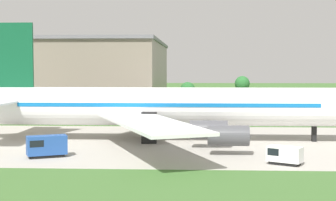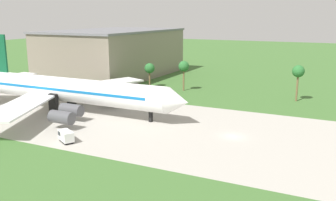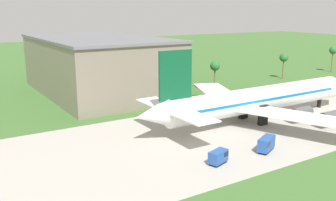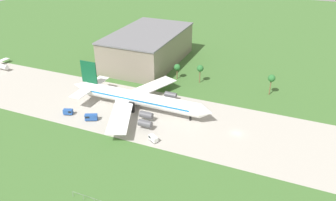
{
  "view_description": "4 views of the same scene",
  "coord_description": "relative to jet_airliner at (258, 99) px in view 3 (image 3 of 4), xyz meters",
  "views": [
    {
      "loc": [
        -40.81,
        -83.04,
        12.42
      ],
      "look_at": [
        -45.09,
        2.26,
        6.72
      ],
      "focal_mm": 55.0,
      "sensor_mm": 36.0,
      "label": 1
    },
    {
      "loc": [
        20.55,
        -73.74,
        25.08
      ],
      "look_at": [
        -16.36,
        2.26,
        5.72
      ],
      "focal_mm": 40.0,
      "sensor_mm": 36.0,
      "label": 2
    },
    {
      "loc": [
        -116.0,
        -64.51,
        27.93
      ],
      "look_at": [
        -73.83,
        2.26,
        8.9
      ],
      "focal_mm": 40.0,
      "sensor_mm": 36.0,
      "label": 3
    },
    {
      "loc": [
        17.07,
        -113.88,
        75.53
      ],
      "look_at": [
        -32.71,
        5.0,
        6.0
      ],
      "focal_mm": 35.0,
      "sensor_mm": 36.0,
      "label": 4
    }
  ],
  "objects": [
    {
      "name": "catering_van",
      "position": [
        -14.52,
        -16.86,
        -4.06
      ],
      "size": [
        5.65,
        4.04,
        2.99
      ],
      "color": "black",
      "rests_on": "ground_plane"
    },
    {
      "name": "palm_tree_row",
      "position": [
        64.63,
        38.55,
        2.95
      ],
      "size": [
        118.72,
        3.6,
        12.11
      ],
      "color": "brown",
      "rests_on": "ground_plane"
    },
    {
      "name": "jet_airliner",
      "position": [
        0.0,
        0.0,
        0.0
      ],
      "size": [
        70.51,
        59.31,
        19.71
      ],
      "color": "white",
      "rests_on": "ground_plane"
    },
    {
      "name": "fuel_truck",
      "position": [
        -26.71,
        -16.58,
        -4.25
      ],
      "size": [
        4.5,
        3.15,
        2.62
      ],
      "color": "black",
      "rests_on": "ground_plane"
    },
    {
      "name": "terminal_building",
      "position": [
        -21.35,
        54.85,
        3.94
      ],
      "size": [
        36.72,
        61.2,
        19.16
      ],
      "color": "slate",
      "rests_on": "ground_plane"
    }
  ]
}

